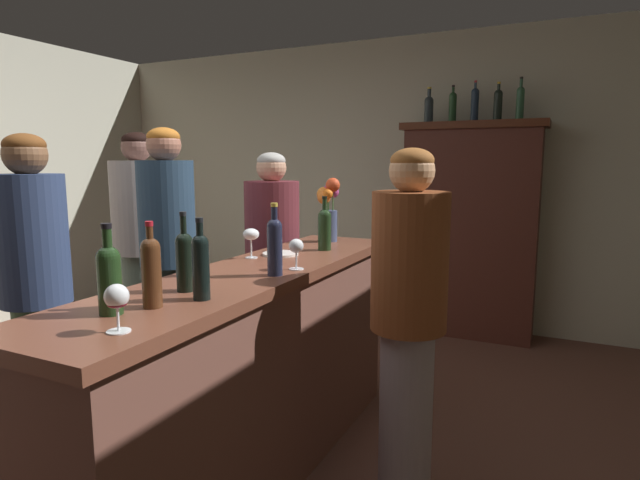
{
  "coord_description": "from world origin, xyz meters",
  "views": [
    {
      "loc": [
        1.93,
        -1.73,
        1.48
      ],
      "look_at": [
        0.74,
        0.77,
        1.07
      ],
      "focal_mm": 29.15,
      "sensor_mm": 36.0,
      "label": 1
    }
  ],
  "objects": [
    {
      "name": "floor",
      "position": [
        0.0,
        0.0,
        0.0
      ],
      "size": [
        7.75,
        7.75,
        0.0
      ],
      "primitive_type": "plane",
      "color": "brown",
      "rests_on": "ground"
    },
    {
      "name": "wall_back",
      "position": [
        0.0,
        3.04,
        1.3
      ],
      "size": [
        5.42,
        0.12,
        2.61
      ],
      "primitive_type": "cube",
      "color": "#BDB9A1",
      "rests_on": "ground"
    },
    {
      "name": "bar_counter",
      "position": [
        0.67,
        0.2,
        0.51
      ],
      "size": [
        0.52,
        2.26,
        1.01
      ],
      "color": "brown",
      "rests_on": "ground"
    },
    {
      "name": "display_cabinet",
      "position": [
        1.19,
        2.77,
        0.94
      ],
      "size": [
        1.16,
        0.37,
        1.82
      ],
      "color": "#472219",
      "rests_on": "ground"
    },
    {
      "name": "wine_bottle_malbec",
      "position": [
        0.64,
        -0.57,
        1.13
      ],
      "size": [
        0.08,
        0.08,
        0.29
      ],
      "color": "#1B3317",
      "rests_on": "bar_counter"
    },
    {
      "name": "wine_bottle_syrah",
      "position": [
        0.79,
        -0.3,
        1.14
      ],
      "size": [
        0.06,
        0.06,
        0.29
      ],
      "color": "black",
      "rests_on": "bar_counter"
    },
    {
      "name": "wine_bottle_merlot",
      "position": [
        0.82,
        0.15,
        1.14
      ],
      "size": [
        0.07,
        0.07,
        0.31
      ],
      "color": "#1F2339",
      "rests_on": "bar_counter"
    },
    {
      "name": "wine_bottle_pinot",
      "position": [
        0.66,
        -0.23,
        1.13
      ],
      "size": [
        0.06,
        0.06,
        0.3
      ],
      "color": "black",
      "rests_on": "bar_counter"
    },
    {
      "name": "wine_bottle_rose",
      "position": [
        0.7,
        -0.45,
        1.14
      ],
      "size": [
        0.06,
        0.06,
        0.29
      ],
      "color": "#4C2B17",
      "rests_on": "bar_counter"
    },
    {
      "name": "wine_bottle_chardonnay",
      "position": [
        0.74,
        0.83,
        1.13
      ],
      "size": [
        0.07,
        0.07,
        0.3
      ],
      "color": "#1D3319",
      "rests_on": "bar_counter"
    },
    {
      "name": "wine_glass_front",
      "position": [
        0.51,
        0.0,
        1.1
      ],
      "size": [
        0.07,
        0.07,
        0.14
      ],
      "color": "white",
      "rests_on": "bar_counter"
    },
    {
      "name": "wine_glass_mid",
      "position": [
        0.5,
        0.45,
        1.12
      ],
      "size": [
        0.08,
        0.08,
        0.15
      ],
      "color": "white",
      "rests_on": "bar_counter"
    },
    {
      "name": "wine_glass_rear",
      "position": [
        0.84,
        0.3,
        1.11
      ],
      "size": [
        0.07,
        0.07,
        0.14
      ],
      "color": "white",
      "rests_on": "bar_counter"
    },
    {
      "name": "wine_glass_spare",
      "position": [
        0.8,
        -0.69,
        1.1
      ],
      "size": [
        0.07,
        0.07,
        0.14
      ],
      "color": "white",
      "rests_on": "bar_counter"
    },
    {
      "name": "flower_arrangement",
      "position": [
        0.62,
        1.13,
        1.22
      ],
      "size": [
        0.15,
        0.15,
        0.39
      ],
      "color": "#3F4D71",
      "rests_on": "bar_counter"
    },
    {
      "name": "cheese_plate",
      "position": [
        0.59,
        0.59,
        1.01
      ],
      "size": [
        0.19,
        0.19,
        0.01
      ],
      "primitive_type": "cylinder",
      "color": "white",
      "rests_on": "bar_counter"
    },
    {
      "name": "display_bottle_left",
      "position": [
        0.81,
        2.77,
        1.95
      ],
      "size": [
        0.08,
        0.08,
        0.3
      ],
      "color": "#252E32",
      "rests_on": "display_cabinet"
    },
    {
      "name": "display_bottle_midleft",
      "position": [
        1.01,
        2.77,
        1.95
      ],
      "size": [
        0.06,
        0.06,
        0.31
      ],
      "color": "#1D3D1F",
      "rests_on": "display_cabinet"
    },
    {
      "name": "display_bottle_center",
      "position": [
        1.19,
        2.77,
        1.96
      ],
      "size": [
        0.06,
        0.06,
        0.33
      ],
      "color": "#192738",
      "rests_on": "display_cabinet"
    },
    {
      "name": "display_bottle_midright",
      "position": [
        1.37,
        2.77,
        1.95
      ],
      "size": [
        0.07,
        0.07,
        0.31
      ],
      "color": "black",
      "rests_on": "display_cabinet"
    },
    {
      "name": "display_bottle_right",
      "position": [
        1.54,
        2.77,
        1.96
      ],
      "size": [
        0.06,
        0.06,
        0.33
      ],
      "color": "#274E33",
      "rests_on": "display_cabinet"
    },
    {
      "name": "patron_by_cabinet",
      "position": [
        -0.3,
        0.74,
        0.94
      ],
      "size": [
        0.34,
        0.34,
        1.69
      ],
      "rotation": [
        0.0,
        0.0,
        -0.36
      ],
      "color": "#273632",
      "rests_on": "ground"
    },
    {
      "name": "patron_tall",
      "position": [
        -0.3,
        -0.16,
        0.9
      ],
      "size": [
        0.32,
        0.32,
        1.62
      ],
      "rotation": [
        0.0,
        0.0,
        0.49
      ],
      "color": "#476C49",
      "rests_on": "ground"
    },
    {
      "name": "patron_redhead",
      "position": [
        0.09,
        1.35,
        0.85
      ],
      "size": [
        0.38,
        0.38,
        1.55
      ],
      "rotation": [
        0.0,
        0.0,
        -1.28
      ],
      "color": "#BCAF90",
      "rests_on": "ground"
    },
    {
      "name": "patron_in_navy",
      "position": [
        -0.83,
        1.06,
        0.93
      ],
      "size": [
        0.4,
        0.4,
        1.7
      ],
      "rotation": [
        0.0,
        0.0,
        -0.55
      ],
      "color": "#4D5F54",
      "rests_on": "ground"
    },
    {
      "name": "bartender",
      "position": [
        1.35,
        0.34,
        0.85
      ],
      "size": [
        0.32,
        0.32,
        1.54
      ],
      "rotation": [
        0.0,
        0.0,
        2.98
      ],
      "color": "gray",
      "rests_on": "ground"
    }
  ]
}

